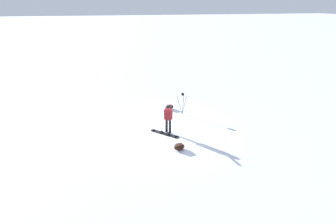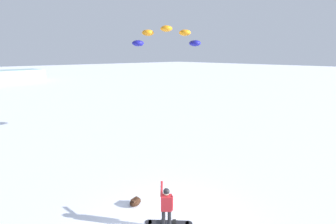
{
  "view_description": "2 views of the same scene",
  "coord_description": "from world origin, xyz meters",
  "px_view_note": "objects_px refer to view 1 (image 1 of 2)",
  "views": [
    {
      "loc": [
        -12.61,
        3.17,
        6.78
      ],
      "look_at": [
        -0.19,
        0.19,
        1.16
      ],
      "focal_mm": 26.56,
      "sensor_mm": 36.0,
      "label": 1
    },
    {
      "loc": [
        4.84,
        -4.47,
        6.35
      ],
      "look_at": [
        -3.09,
        2.73,
        3.6
      ],
      "focal_mm": 23.85,
      "sensor_mm": 36.0,
      "label": 2
    }
  ],
  "objects_px": {
    "camera_tripod": "(182,99)",
    "gear_bag_small": "(179,147)",
    "snowboarder": "(168,116)",
    "snowboard": "(165,134)",
    "gear_bag_large": "(169,107)"
  },
  "relations": [
    {
      "from": "gear_bag_large",
      "to": "snowboard",
      "type": "bearing_deg",
      "value": 161.92
    },
    {
      "from": "gear_bag_large",
      "to": "camera_tripod",
      "type": "xyz_separation_m",
      "value": [
        -0.98,
        -0.63,
        0.87
      ]
    },
    {
      "from": "snowboard",
      "to": "gear_bag_large",
      "type": "distance_m",
      "value": 3.59
    },
    {
      "from": "snowboard",
      "to": "gear_bag_small",
      "type": "relative_size",
      "value": 2.33
    },
    {
      "from": "snowboarder",
      "to": "gear_bag_large",
      "type": "relative_size",
      "value": 2.86
    },
    {
      "from": "snowboard",
      "to": "gear_bag_large",
      "type": "relative_size",
      "value": 2.32
    },
    {
      "from": "camera_tripod",
      "to": "gear_bag_large",
      "type": "bearing_deg",
      "value": 32.76
    },
    {
      "from": "snowboarder",
      "to": "gear_bag_small",
      "type": "height_order",
      "value": "snowboarder"
    },
    {
      "from": "snowboarder",
      "to": "gear_bag_large",
      "type": "xyz_separation_m",
      "value": [
        3.27,
        -0.88,
        -0.87
      ]
    },
    {
      "from": "snowboarder",
      "to": "gear_bag_large",
      "type": "distance_m",
      "value": 3.5
    },
    {
      "from": "camera_tripod",
      "to": "gear_bag_small",
      "type": "xyz_separation_m",
      "value": [
        -4.19,
        1.39,
        -0.87
      ]
    },
    {
      "from": "snowboarder",
      "to": "camera_tripod",
      "type": "xyz_separation_m",
      "value": [
        2.29,
        -1.51,
        0.0
      ]
    },
    {
      "from": "snowboarder",
      "to": "gear_bag_small",
      "type": "relative_size",
      "value": 2.86
    },
    {
      "from": "gear_bag_small",
      "to": "snowboard",
      "type": "bearing_deg",
      "value": 11.3
    },
    {
      "from": "snowboarder",
      "to": "gear_bag_small",
      "type": "bearing_deg",
      "value": -176.54
    }
  ]
}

